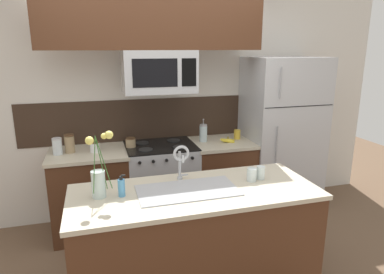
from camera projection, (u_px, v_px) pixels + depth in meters
ground_plane at (181, 267)px, 3.16m from camera, size 10.00×10.00×0.00m
rear_partition at (178, 104)px, 4.10m from camera, size 5.20×0.10×2.60m
splash_band at (155, 119)px, 4.01m from camera, size 2.99×0.01×0.48m
back_counter_left at (91, 192)px, 3.67m from camera, size 0.81×0.65×0.91m
back_counter_right at (221, 178)px, 4.07m from camera, size 0.71×0.65×0.91m
stove_range at (161, 184)px, 3.88m from camera, size 0.76×0.64×0.93m
microwave at (159, 72)px, 3.54m from camera, size 0.74×0.40×0.43m
upper_cabinet_band at (153, 19)px, 3.37m from camera, size 2.21×0.34×0.60m
refrigerator at (280, 135)px, 4.18m from camera, size 0.88×0.74×1.86m
storage_jar_tall at (57, 146)px, 3.45m from camera, size 0.10×0.10×0.17m
storage_jar_medium at (70, 144)px, 3.51m from camera, size 0.10×0.10×0.19m
storage_jar_short at (95, 147)px, 3.54m from camera, size 0.10×0.10×0.11m
storage_jar_squat at (131, 143)px, 3.68m from camera, size 0.11×0.11×0.11m
banana_bunch at (228, 140)px, 3.91m from camera, size 0.19×0.12×0.08m
french_press at (203, 133)px, 3.93m from camera, size 0.09×0.09×0.27m
coffee_tin at (237, 134)px, 4.05m from camera, size 0.08×0.08×0.11m
island_counter at (195, 243)px, 2.73m from camera, size 1.89×0.76×0.91m
kitchen_sink at (188, 199)px, 2.61m from camera, size 0.76×0.40×0.16m
sink_faucet at (181, 158)px, 2.73m from camera, size 0.14×0.14×0.31m
dish_soap_bottle at (122, 187)px, 2.48m from camera, size 0.06×0.05×0.16m
drinking_glass at (252, 175)px, 2.77m from camera, size 0.08×0.08×0.11m
spare_glass at (261, 173)px, 2.82m from camera, size 0.07×0.07×0.11m
flower_vase at (99, 178)px, 2.45m from camera, size 0.19×0.16×0.50m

